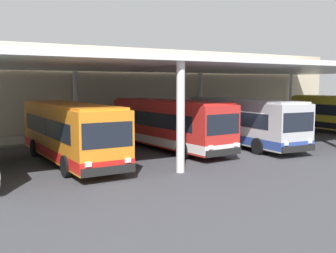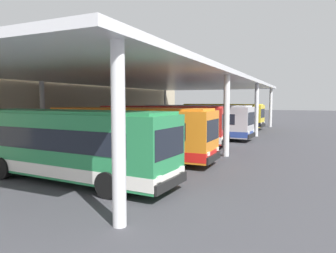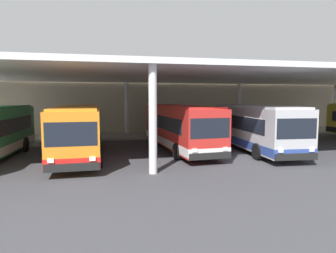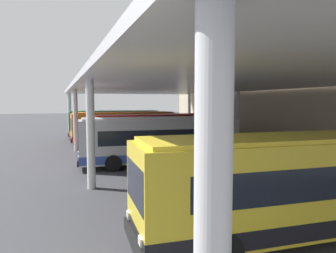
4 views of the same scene
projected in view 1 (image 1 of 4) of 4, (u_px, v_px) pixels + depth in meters
ground_plane at (244, 153)px, 24.41m from camera, size 200.00×200.00×0.00m
platform_kerb at (153, 132)px, 34.49m from camera, size 42.00×4.50×0.18m
station_building_facade at (136, 89)px, 36.89m from camera, size 48.00×1.60×7.41m
canopy_shelter at (194, 68)px, 28.57m from camera, size 40.00×17.00×5.55m
bus_second_bay at (70, 132)px, 21.35m from camera, size 2.84×10.57×3.17m
bus_middle_bay at (168, 124)px, 25.72m from camera, size 3.24×10.68×3.17m
bus_far_bay at (242, 122)px, 27.23m from camera, size 3.17×10.66×3.17m
bench_waiting at (143, 126)px, 34.01m from camera, size 1.80×0.45×0.92m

